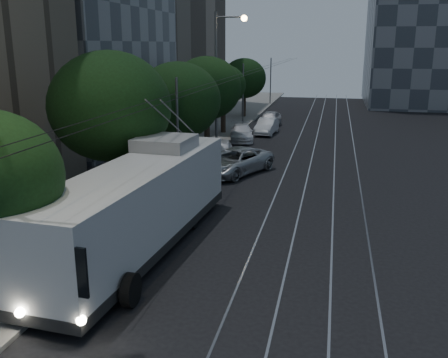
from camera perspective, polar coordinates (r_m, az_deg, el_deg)
ground at (r=18.00m, az=1.47°, el=-10.23°), size 120.00×120.00×0.00m
sidewalk at (r=38.26m, az=-3.82°, el=3.61°), size 5.00×90.00×0.15m
tram_rails at (r=36.79m, az=11.33°, el=2.77°), size 4.52×90.00×0.02m
overhead_wires at (r=37.10m, az=-0.12°, el=8.59°), size 2.23×90.00×6.00m
trolleybus at (r=19.29m, az=-9.49°, el=-2.92°), size 3.61×13.12×5.63m
pickup_silver at (r=30.56m, az=1.27°, el=2.03°), size 4.70×6.16×1.55m
car_white_a at (r=33.61m, az=-0.46°, el=3.21°), size 2.61×4.69×1.51m
car_white_b at (r=41.25m, az=2.02°, el=5.29°), size 2.70×4.76×1.30m
car_white_c at (r=44.46m, az=4.90°, el=6.02°), size 1.74×4.27×1.38m
car_white_d at (r=48.31m, az=5.26°, el=6.83°), size 2.01×4.55×1.52m
tree_1 at (r=23.71m, az=-12.87°, el=8.06°), size 5.63×5.63×7.49m
tree_2 at (r=31.65m, az=-5.26°, el=8.90°), size 5.34×5.34×6.71m
tree_3 at (r=38.48m, az=-2.00°, el=10.33°), size 5.29×5.29×6.87m
tree_4 at (r=44.10m, az=-0.09°, el=10.64°), size 3.96×3.96×6.04m
tree_5 at (r=54.12m, az=2.32°, el=11.42°), size 4.67×4.67×6.31m
streetlamp_far at (r=38.29m, az=-0.29°, el=12.65°), size 2.43×0.44×10.03m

